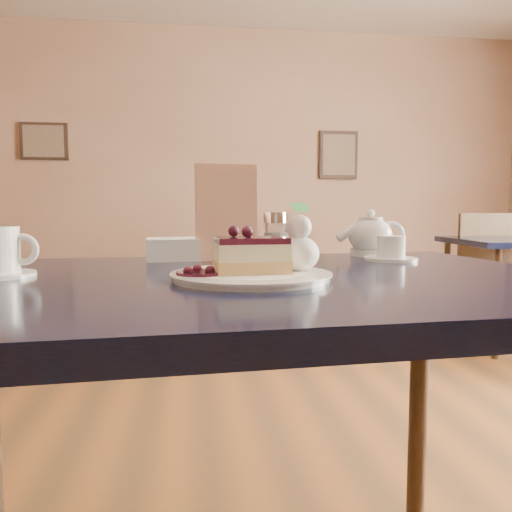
{
  "coord_description": "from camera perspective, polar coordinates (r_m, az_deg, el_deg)",
  "views": [
    {
      "loc": [
        0.08,
        -0.78,
        0.96
      ],
      "look_at": [
        0.18,
        0.06,
        0.88
      ],
      "focal_mm": 35.0,
      "sensor_mm": 36.0,
      "label": 1
    }
  ],
  "objects": [
    {
      "name": "sugar_shaker",
      "position": [
        1.33,
        2.2,
        2.44
      ],
      "size": [
        0.07,
        0.07,
        0.12
      ],
      "color": "white",
      "rests_on": "main_table"
    },
    {
      "name": "whipped_cream",
      "position": [
        0.95,
        4.88,
        0.3
      ],
      "size": [
        0.08,
        0.08,
        0.07
      ],
      "color": "white",
      "rests_on": "dessert_plate"
    },
    {
      "name": "berry_sauce",
      "position": [
        0.9,
        -6.37,
        -1.95
      ],
      "size": [
        0.09,
        0.09,
        0.01
      ],
      "primitive_type": "cylinder",
      "color": "#320D20",
      "rests_on": "dessert_plate"
    },
    {
      "name": "tea_set",
      "position": [
        1.41,
        13.32,
        1.87
      ],
      "size": [
        0.18,
        0.27,
        0.12
      ],
      "color": "white",
      "rests_on": "main_table"
    },
    {
      "name": "napkin_stack",
      "position": [
        1.31,
        -9.5,
        0.8
      ],
      "size": [
        0.14,
        0.14,
        0.06
      ],
      "primitive_type": "cube",
      "rotation": [
        0.0,
        0.0,
        0.07
      ],
      "color": "white",
      "rests_on": "main_table"
    },
    {
      "name": "menu_card",
      "position": [
        1.27,
        -3.45,
        4.98
      ],
      "size": [
        0.16,
        0.04,
        0.24
      ],
      "primitive_type": "cube",
      "rotation": [
        0.0,
        0.0,
        0.07
      ],
      "color": "beige",
      "rests_on": "main_table"
    },
    {
      "name": "dessert_plate",
      "position": [
        0.92,
        -0.56,
        -2.33
      ],
      "size": [
        0.29,
        0.29,
        0.01
      ],
      "primitive_type": "cylinder",
      "color": "white",
      "rests_on": "main_table"
    },
    {
      "name": "main_table",
      "position": [
        0.99,
        -1.16,
        -7.23
      ],
      "size": [
        1.39,
        0.98,
        0.83
      ],
      "rotation": [
        0.0,
        0.0,
        0.07
      ],
      "color": "black",
      "rests_on": "ground"
    },
    {
      "name": "cheesecake_slice",
      "position": [
        0.92,
        -0.56,
        0.07
      ],
      "size": [
        0.14,
        0.1,
        0.07
      ],
      "rotation": [
        0.0,
        0.0,
        0.07
      ],
      "color": "tan",
      "rests_on": "dessert_plate"
    }
  ]
}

